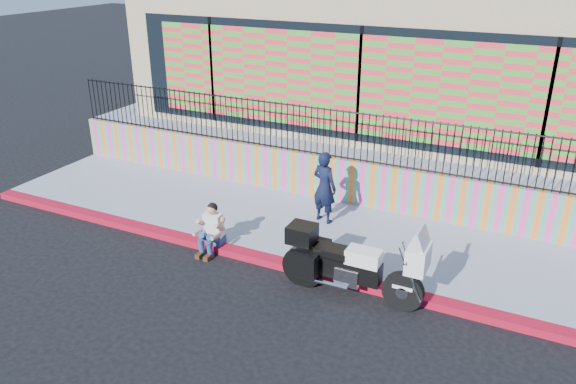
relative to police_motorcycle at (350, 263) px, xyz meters
The scene contains 10 objects.
ground 1.69m from the police_motorcycle, 166.87° to the left, with size 90.00×90.00×0.00m, color black.
red_curb 1.66m from the police_motorcycle, 166.87° to the left, with size 16.00×0.30×0.15m, color #A40B26.
sidewalk 2.58m from the police_motorcycle, 126.95° to the left, with size 16.00×3.00×0.15m, color gray.
mural_wall 3.90m from the police_motorcycle, 112.68° to the left, with size 16.00×0.20×1.10m, color #F6409A.
metal_fence 4.07m from the police_motorcycle, 112.68° to the left, with size 15.80×0.04×1.20m, color black, non-canonical shape.
elevated_platform 8.83m from the police_motorcycle, 99.81° to the left, with size 16.00×10.00×1.25m, color gray.
storefront_building 8.99m from the police_motorcycle, 100.06° to the left, with size 14.00×8.06×4.00m.
police_motorcycle is the anchor object (origin of this frame).
police_officer 2.82m from the police_motorcycle, 122.07° to the left, with size 0.61×0.40×1.67m, color black.
seated_man 3.17m from the police_motorcycle, behind, with size 0.54×0.71×1.06m.
Camera 1 is at (4.33, -8.70, 5.87)m, focal length 35.00 mm.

